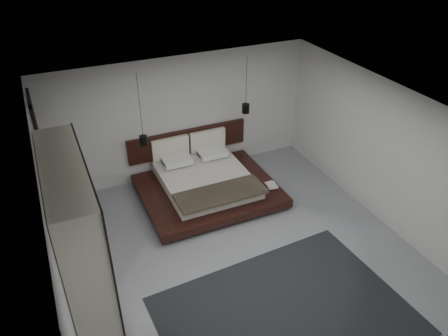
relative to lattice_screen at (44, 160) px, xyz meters
name	(u,v)px	position (x,y,z in m)	size (l,w,h in m)	color
floor	(238,248)	(2.95, -2.45, -1.30)	(6.00, 6.00, 0.00)	gray
ceiling	(241,110)	(2.95, -2.45, 1.50)	(6.00, 6.00, 0.00)	white
wall_back	(181,117)	(2.95, 0.55, 0.10)	(6.00, 6.00, 0.00)	silver
wall_front	(353,318)	(2.95, -5.45, 0.10)	(6.00, 6.00, 0.00)	silver
wall_left	(54,234)	(-0.05, -2.45, 0.10)	(6.00, 6.00, 0.00)	silver
wall_right	(379,150)	(5.95, -2.45, 0.10)	(6.00, 6.00, 0.00)	silver
lattice_screen	(44,160)	(0.00, 0.00, 0.00)	(0.05, 0.90, 2.60)	black
bed	(206,182)	(3.08, -0.54, -1.01)	(2.82, 2.41, 1.08)	black
book_lower	(267,186)	(4.24, -1.20, -1.02)	(0.21, 0.28, 0.03)	#99724C
book_upper	(267,186)	(4.22, -1.23, -1.00)	(0.21, 0.28, 0.02)	#99724C
pendant_left	(143,140)	(1.92, -0.09, 0.07)	(0.16, 0.16, 1.54)	black
pendant_right	(246,108)	(4.24, -0.09, 0.34)	(0.17, 0.17, 1.26)	black
wardrobe	(78,237)	(0.25, -2.48, -0.04)	(0.60, 2.56, 2.51)	beige
rug	(286,316)	(2.96, -4.15, -1.29)	(3.77, 2.70, 0.02)	black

